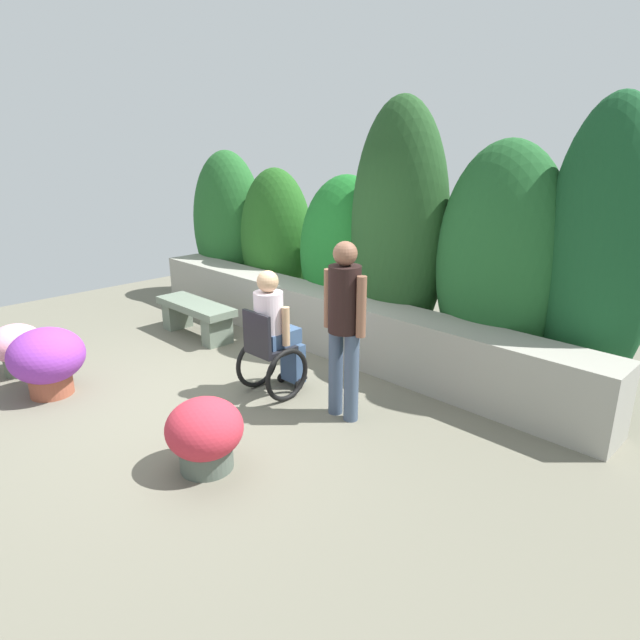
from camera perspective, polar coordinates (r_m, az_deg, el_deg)
ground_plane at (r=5.84m, az=-12.18°, el=-7.88°), size 10.26×10.26×0.00m
stone_retaining_wall at (r=6.84m, az=1.18°, el=-0.20°), size 6.84×0.54×0.74m
hedge_backdrop at (r=7.14m, az=4.79°, el=8.03°), size 7.13×1.12×3.06m
stone_bench at (r=7.56m, az=-12.95°, el=0.59°), size 1.34×0.44×0.47m
person_in_wheelchair at (r=5.59m, az=-4.93°, el=-1.78°), size 0.53×0.66×1.33m
person_standing_companion at (r=4.95m, az=2.57°, el=0.05°), size 0.49×0.30×1.71m
flower_pot_purple_near at (r=4.50m, az=-12.05°, el=-11.65°), size 0.62×0.62×0.60m
flower_pot_terracotta_by_wall at (r=6.28m, az=-26.82°, el=-3.72°), size 0.76×0.76×0.72m
flower_pot_red_accent at (r=7.03m, az=-29.35°, el=-2.46°), size 0.57×0.57×0.59m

